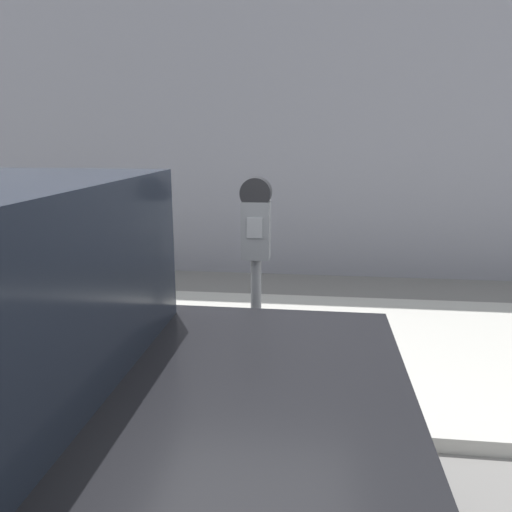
{
  "coord_description": "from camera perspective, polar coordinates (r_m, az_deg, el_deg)",
  "views": [
    {
      "loc": [
        0.94,
        -2.09,
        1.96
      ],
      "look_at": [
        0.58,
        0.96,
        1.22
      ],
      "focal_mm": 35.0,
      "sensor_mm": 36.0,
      "label": 1
    }
  ],
  "objects": [
    {
      "name": "parking_meter",
      "position": [
        3.16,
        -0.0,
        0.33
      ],
      "size": [
        0.19,
        0.15,
        1.61
      ],
      "color": "slate",
      "rests_on": "sidewalk"
    },
    {
      "name": "building_facade",
      "position": [
        7.22,
        -0.8,
        17.48
      ],
      "size": [
        24.0,
        0.3,
        4.9
      ],
      "color": "gray",
      "rests_on": "ground_plane"
    },
    {
      "name": "sidewalk",
      "position": [
        4.79,
        -5.23,
        -9.93
      ],
      "size": [
        24.0,
        2.8,
        0.11
      ],
      "color": "#ADAAA3",
      "rests_on": "ground_plane"
    }
  ]
}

